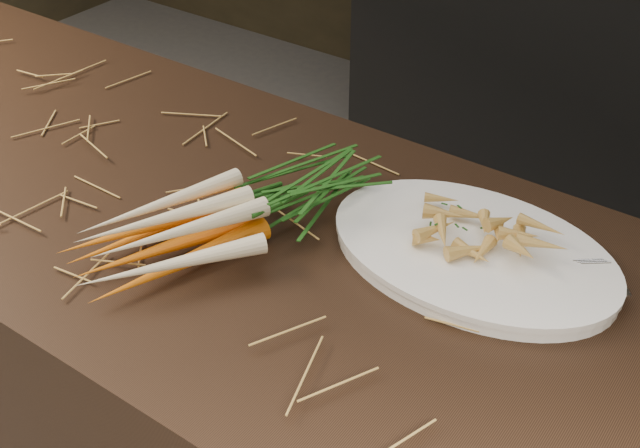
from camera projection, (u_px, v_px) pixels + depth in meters
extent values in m
cube|color=black|center=(161.00, 363.00, 1.58)|extent=(2.40, 0.70, 0.90)
cube|color=black|center=(621.00, 79.00, 2.71)|extent=(1.80, 0.60, 0.80)
cone|color=#C5560B|center=(157.00, 230.00, 1.15)|extent=(0.13, 0.27, 0.04)
cone|color=#C5560B|center=(169.00, 246.00, 1.12)|extent=(0.15, 0.26, 0.04)
cone|color=#C5560B|center=(181.00, 263.00, 1.09)|extent=(0.12, 0.27, 0.04)
cone|color=#C5560B|center=(154.00, 225.00, 1.12)|extent=(0.15, 0.26, 0.04)
cone|color=beige|center=(162.00, 204.00, 1.12)|extent=(0.10, 0.25, 0.04)
cone|color=beige|center=(166.00, 218.00, 1.09)|extent=(0.13, 0.24, 0.04)
cone|color=beige|center=(183.00, 231.00, 1.07)|extent=(0.12, 0.25, 0.04)
cone|color=beige|center=(173.00, 264.00, 1.05)|extent=(0.17, 0.23, 0.03)
ellipsoid|color=#2B681E|center=(312.00, 181.00, 1.20)|extent=(0.25, 0.28, 0.09)
cube|color=silver|center=(570.00, 295.00, 1.03)|extent=(0.13, 0.11, 0.00)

